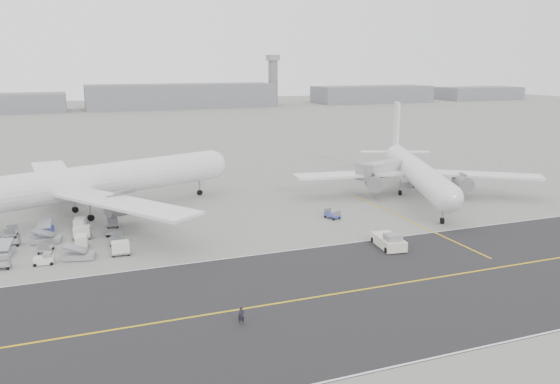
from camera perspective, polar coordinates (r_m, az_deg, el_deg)
name	(u,v)px	position (r m, az deg, el deg)	size (l,w,h in m)	color
ground	(248,250)	(78.27, -3.31, -6.11)	(700.00, 700.00, 0.00)	gray
taxiway	(337,294)	(64.47, 5.93, -10.53)	(220.00, 59.00, 0.03)	#29292B
horizon_buildings	(166,108)	(335.59, -11.86, 8.57)	(520.00, 28.00, 28.00)	slate
control_tower	(273,79)	(357.10, -0.74, 11.73)	(7.00, 7.00, 31.25)	slate
airliner_a	(82,183)	(99.73, -19.96, 0.88)	(56.88, 55.86, 20.55)	white
airliner_b	(416,171)	(112.29, 14.01, 2.11)	(46.58, 47.48, 17.19)	white
pushback_tug	(389,241)	(80.57, 11.31, -5.05)	(3.77, 8.38, 2.36)	beige
jet_bridge	(390,169)	(115.05, 11.45, 2.35)	(17.73, 8.88, 6.69)	gray
gse_cluster	(45,248)	(86.31, -23.38, -5.35)	(27.61, 21.86, 2.05)	gray
stray_dolly	(332,218)	(94.24, 5.48, -2.77)	(1.63, 2.64, 1.63)	silver
ground_crew_a	(241,316)	(57.00, -4.06, -12.76)	(0.71, 0.46, 1.93)	black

